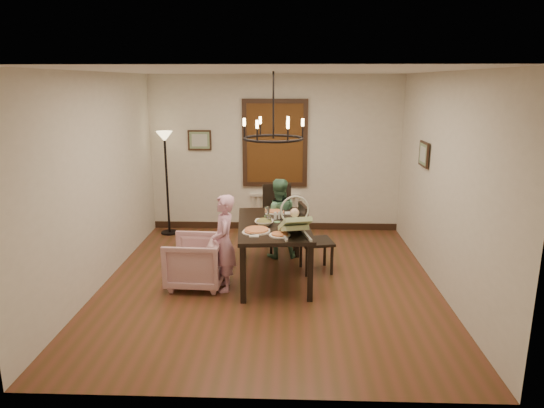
# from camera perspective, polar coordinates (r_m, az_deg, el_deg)

# --- Properties ---
(room_shell) EXTENTS (4.51, 5.00, 2.81)m
(room_shell) POSITION_cam_1_polar(r_m,az_deg,el_deg) (6.65, -0.22, 3.19)
(room_shell) COLOR brown
(room_shell) RESTS_ON ground
(dining_table) EXTENTS (1.10, 1.77, 0.79)m
(dining_table) POSITION_cam_1_polar(r_m,az_deg,el_deg) (6.65, 0.16, -2.98)
(dining_table) COLOR black
(dining_table) RESTS_ON room_shell
(chair_far) EXTENTS (0.58, 0.58, 1.07)m
(chair_far) POSITION_cam_1_polar(r_m,az_deg,el_deg) (7.81, 0.95, -1.66)
(chair_far) COLOR black
(chair_far) RESTS_ON room_shell
(chair_right) EXTENTS (0.53, 0.53, 1.01)m
(chair_right) POSITION_cam_1_polar(r_m,az_deg,el_deg) (6.97, 5.25, -3.96)
(chair_right) COLOR black
(chair_right) RESTS_ON room_shell
(armchair) EXTENTS (0.78, 0.76, 0.68)m
(armchair) POSITION_cam_1_polar(r_m,az_deg,el_deg) (6.60, -8.98, -6.68)
(armchair) COLOR #D9A6AE
(armchair) RESTS_ON room_shell
(elderly_woman) EXTENTS (0.31, 0.42, 1.06)m
(elderly_woman) POSITION_cam_1_polar(r_m,az_deg,el_deg) (6.37, -5.64, -5.52)
(elderly_woman) COLOR #E2A0BE
(elderly_woman) RESTS_ON room_shell
(seated_man) EXTENTS (0.55, 0.46, 1.03)m
(seated_man) POSITION_cam_1_polar(r_m,az_deg,el_deg) (7.50, 0.72, -2.47)
(seated_man) COLOR #4A7D5D
(seated_man) RESTS_ON room_shell
(baby_bouncer) EXTENTS (0.50, 0.61, 0.35)m
(baby_bouncer) POSITION_cam_1_polar(r_m,az_deg,el_deg) (6.05, 2.67, -2.18)
(baby_bouncer) COLOR #B3CF8E
(baby_bouncer) RESTS_ON dining_table
(salad_bowl) EXTENTS (0.31, 0.31, 0.08)m
(salad_bowl) POSITION_cam_1_polar(r_m,az_deg,el_deg) (6.54, -0.93, -2.16)
(salad_bowl) COLOR white
(salad_bowl) RESTS_ON dining_table
(pizza_platter) EXTENTS (0.35, 0.35, 0.04)m
(pizza_platter) POSITION_cam_1_polar(r_m,az_deg,el_deg) (6.25, -1.81, -3.11)
(pizza_platter) COLOR tan
(pizza_platter) RESTS_ON dining_table
(drinking_glass) EXTENTS (0.07, 0.07, 0.14)m
(drinking_glass) POSITION_cam_1_polar(r_m,az_deg,el_deg) (6.53, -0.38, -1.88)
(drinking_glass) COLOR silver
(drinking_glass) RESTS_ON dining_table
(window_blinds) EXTENTS (1.00, 0.03, 1.40)m
(window_blinds) POSITION_cam_1_polar(r_m,az_deg,el_deg) (8.69, 0.35, 7.14)
(window_blinds) COLOR #593111
(window_blinds) RESTS_ON room_shell
(radiator) EXTENTS (0.92, 0.12, 0.62)m
(radiator) POSITION_cam_1_polar(r_m,az_deg,el_deg) (8.95, 0.34, -0.81)
(radiator) COLOR silver
(radiator) RESTS_ON room_shell
(picture_back) EXTENTS (0.42, 0.03, 0.36)m
(picture_back) POSITION_cam_1_polar(r_m,az_deg,el_deg) (8.84, -8.51, 7.44)
(picture_back) COLOR black
(picture_back) RESTS_ON room_shell
(picture_right) EXTENTS (0.03, 0.42, 0.36)m
(picture_right) POSITION_cam_1_polar(r_m,az_deg,el_deg) (7.39, 17.43, 5.62)
(picture_right) COLOR black
(picture_right) RESTS_ON room_shell
(floor_lamp) EXTENTS (0.30, 0.30, 1.80)m
(floor_lamp) POSITION_cam_1_polar(r_m,az_deg,el_deg) (8.77, -12.25, 2.24)
(floor_lamp) COLOR black
(floor_lamp) RESTS_ON room_shell
(chandelier) EXTENTS (0.80, 0.80, 0.04)m
(chandelier) POSITION_cam_1_polar(r_m,az_deg,el_deg) (6.40, 0.16, 7.72)
(chandelier) COLOR black
(chandelier) RESTS_ON room_shell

